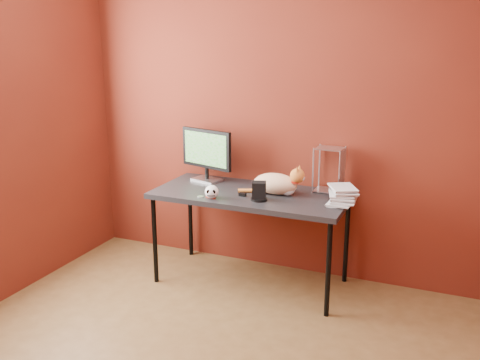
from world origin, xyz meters
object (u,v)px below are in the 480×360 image
at_px(desk, 251,199).
at_px(monitor, 206,152).
at_px(speaker, 259,192).
at_px(skull_mug, 212,192).
at_px(cat, 276,183).
at_px(book_stack, 335,108).

relative_size(desk, monitor, 3.06).
height_order(monitor, speaker, monitor).
bearing_deg(skull_mug, desk, 30.43).
bearing_deg(cat, skull_mug, -141.48).
distance_m(monitor, skull_mug, 0.54).
bearing_deg(book_stack, desk, 179.06).
relative_size(monitor, book_stack, 0.35).
relative_size(monitor, skull_mug, 4.43).
relative_size(speaker, book_stack, 0.10).
bearing_deg(book_stack, speaker, -163.39).
distance_m(cat, speaker, 0.21).
height_order(desk, cat, cat).
xyz_separation_m(desk, cat, (0.19, 0.04, 0.13)).
relative_size(cat, skull_mug, 4.63).
bearing_deg(speaker, skull_mug, 177.10).
bearing_deg(speaker, cat, 54.57).
xyz_separation_m(desk, speaker, (0.13, -0.16, 0.12)).
relative_size(desk, cat, 2.92).
bearing_deg(skull_mug, book_stack, -3.44).
relative_size(desk, speaker, 10.68).
distance_m(desk, book_stack, 0.97).
height_order(speaker, book_stack, book_stack).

